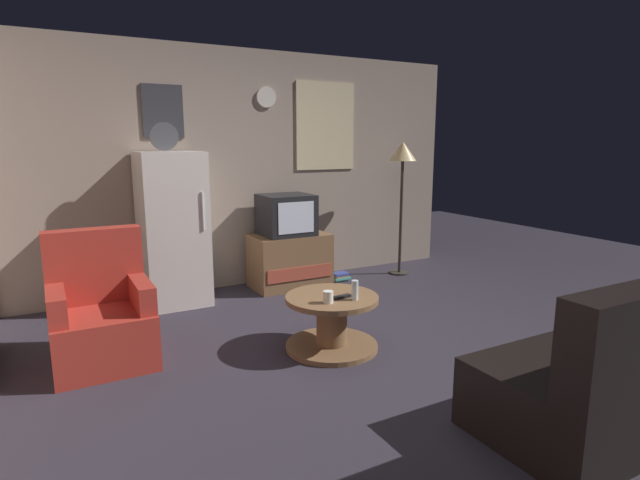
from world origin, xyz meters
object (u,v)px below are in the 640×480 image
object	(u,v)px
standing_lamp	(403,162)
crt_tv	(286,215)
wine_glass	(355,290)
couch	(626,372)
book_stack	(340,277)
coffee_table	(332,322)
tv_stand	(290,260)
armchair	(101,317)
fridge	(173,229)
remote_control	(342,297)
mug_ceramic_white	(328,297)

from	to	relation	value
standing_lamp	crt_tv	bearing A→B (deg)	174.43
wine_glass	couch	size ratio (longest dim) A/B	0.09
couch	standing_lamp	bearing A→B (deg)	73.98
crt_tv	book_stack	bearing A→B (deg)	-6.57
coffee_table	tv_stand	bearing A→B (deg)	75.11
armchair	fridge	bearing A→B (deg)	54.84
coffee_table	crt_tv	bearing A→B (deg)	76.23
coffee_table	armchair	size ratio (longest dim) A/B	0.75
remote_control	couch	bearing A→B (deg)	-66.39
fridge	armchair	bearing A→B (deg)	-125.16
mug_ceramic_white	remote_control	size ratio (longest dim) A/B	0.60
coffee_table	couch	size ratio (longest dim) A/B	0.42
standing_lamp	tv_stand	bearing A→B (deg)	174.25
mug_ceramic_white	book_stack	world-z (taller)	mug_ceramic_white
book_stack	armchair	bearing A→B (deg)	-158.64
standing_lamp	remote_control	size ratio (longest dim) A/B	10.60
mug_ceramic_white	remote_control	distance (m)	0.16
standing_lamp	book_stack	distance (m)	1.54
mug_ceramic_white	armchair	xyz separation A→B (m)	(-1.48, 0.75, -0.13)
armchair	book_stack	distance (m)	2.87
crt_tv	mug_ceramic_white	world-z (taller)	crt_tv
mug_ceramic_white	armchair	size ratio (longest dim) A/B	0.09
remote_control	book_stack	size ratio (longest dim) A/B	0.74
tv_stand	crt_tv	xyz separation A→B (m)	(-0.04, -0.00, 0.52)
armchair	book_stack	world-z (taller)	armchair
crt_tv	wine_glass	xyz separation A→B (m)	(-0.32, -1.90, -0.31)
mug_ceramic_white	standing_lamp	bearing A→B (deg)	40.93
standing_lamp	couch	bearing A→B (deg)	-106.02
coffee_table	book_stack	bearing A→B (deg)	57.13
fridge	book_stack	world-z (taller)	fridge
tv_stand	coffee_table	size ratio (longest dim) A/B	1.17
armchair	remote_control	bearing A→B (deg)	-23.31
armchair	tv_stand	bearing A→B (deg)	28.55
tv_stand	coffee_table	world-z (taller)	tv_stand
tv_stand	remote_control	world-z (taller)	tv_stand
remote_control	armchair	world-z (taller)	armchair
standing_lamp	book_stack	size ratio (longest dim) A/B	7.80
coffee_table	wine_glass	xyz separation A→B (m)	(0.10, -0.17, 0.29)
fridge	couch	bearing A→B (deg)	-63.71
standing_lamp	mug_ceramic_white	world-z (taller)	standing_lamp
coffee_table	couch	xyz separation A→B (m)	(0.92, -1.73, 0.10)
tv_stand	wine_glass	xyz separation A→B (m)	(-0.36, -1.90, 0.21)
wine_glass	couch	bearing A→B (deg)	-62.30
remote_control	mug_ceramic_white	bearing A→B (deg)	-166.82
tv_stand	wine_glass	bearing A→B (deg)	-100.68
armchair	crt_tv	bearing A→B (deg)	28.97
fridge	mug_ceramic_white	bearing A→B (deg)	-69.98
standing_lamp	mug_ceramic_white	size ratio (longest dim) A/B	17.67
standing_lamp	armchair	distance (m)	3.74
book_stack	standing_lamp	bearing A→B (deg)	-4.76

